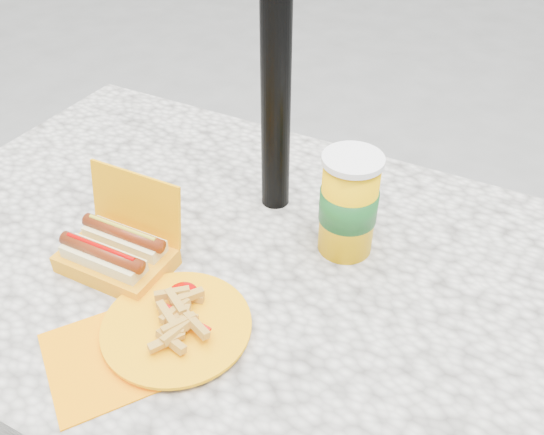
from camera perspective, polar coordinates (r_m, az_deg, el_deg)
The scene contains 5 objects.
picnic_table at distance 1.03m, azimuth -3.85°, elevation -7.92°, with size 1.20×0.80×0.75m.
umbrella_pole at distance 0.90m, azimuth 0.41°, elevation 19.80°, with size 0.05×0.05×2.20m, color black.
hotdog_box at distance 0.94m, azimuth -15.09°, elevation -3.23°, with size 0.17×0.13×0.14m.
fries_plate at distance 0.84m, azimuth -9.90°, elevation -10.62°, with size 0.28×0.30×0.04m.
soda_cup at distance 0.92m, azimuth 7.59°, elevation 1.29°, with size 0.09×0.09×0.18m.
Camera 1 is at (0.39, -0.60, 1.39)m, focal length 38.00 mm.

